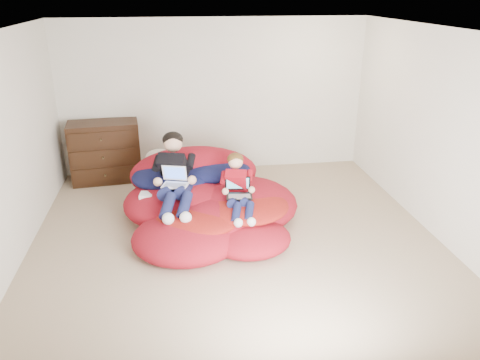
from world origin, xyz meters
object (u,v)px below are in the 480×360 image
(laptop_black, at_px, (239,190))
(younger_boy, at_px, (238,185))
(older_boy, at_px, (174,172))
(beanbag_pile, at_px, (207,202))
(dresser, at_px, (105,152))
(laptop_white, at_px, (175,180))

(laptop_black, bearing_deg, younger_boy, 90.00)
(older_boy, bearing_deg, beanbag_pile, -4.32)
(older_boy, xyz_separation_m, laptop_black, (0.79, -0.38, -0.15))
(dresser, distance_m, laptop_white, 2.05)
(beanbag_pile, bearing_deg, older_boy, 175.68)
(laptop_white, relative_size, laptop_black, 1.06)
(older_boy, height_order, laptop_white, older_boy)
(beanbag_pile, relative_size, older_boy, 1.86)
(dresser, height_order, laptop_black, dresser)
(older_boy, height_order, laptop_black, older_boy)
(older_boy, height_order, younger_boy, older_boy)
(laptop_white, bearing_deg, dresser, 121.92)
(younger_boy, relative_size, laptop_white, 2.61)
(beanbag_pile, relative_size, younger_boy, 2.51)
(dresser, distance_m, beanbag_pile, 2.23)
(beanbag_pile, bearing_deg, laptop_black, -42.24)
(older_boy, bearing_deg, younger_boy, -22.56)
(laptop_white, bearing_deg, beanbag_pile, 11.88)
(beanbag_pile, relative_size, laptop_white, 6.54)
(younger_boy, bearing_deg, beanbag_pile, 142.14)
(dresser, height_order, laptop_white, dresser)
(older_boy, distance_m, younger_boy, 0.86)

